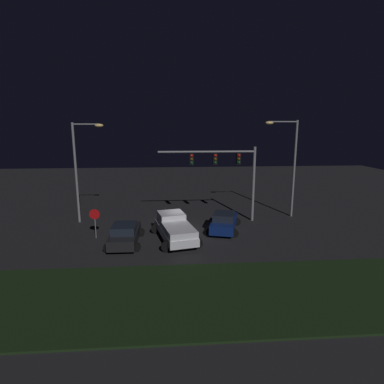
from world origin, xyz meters
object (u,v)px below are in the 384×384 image
Objects in this scene: street_lamp_left at (81,161)px; pickup_truck at (175,227)px; car_sedan at (125,234)px; car_sedan_far at (224,222)px; street_lamp_right at (289,157)px; stop_sign at (95,218)px; traffic_signal_gantry at (226,166)px.

pickup_truck is at bearing -33.09° from street_lamp_left.
street_lamp_left is at bearing 44.16° from pickup_truck.
pickup_truck is at bearing -79.39° from car_sedan.
car_sedan_far is (7.51, 2.41, 0.00)m from car_sedan.
street_lamp_right reaches higher than stop_sign.
street_lamp_right reaches higher than street_lamp_left.
pickup_truck is at bearing 130.16° from car_sedan_far.
stop_sign is at bearing -161.18° from traffic_signal_gantry.
car_sedan_far is 4.90m from traffic_signal_gantry.
stop_sign reaches higher than car_sedan_far.
street_lamp_left is 3.82× the size of stop_sign.
street_lamp_left is (-11.69, 3.22, 4.59)m from car_sedan_far.
pickup_truck reaches higher than car_sedan_far.
pickup_truck is 10.17m from street_lamp_left.
street_lamp_right reaches higher than car_sedan.
street_lamp_left reaches higher than stop_sign.
stop_sign is at bearing 69.48° from pickup_truck.
traffic_signal_gantry is 12.25m from street_lamp_left.
stop_sign is (-9.86, -1.00, 0.82)m from car_sedan_far.
traffic_signal_gantry is at bearing 18.82° from stop_sign.
traffic_signal_gantry is (0.53, 2.54, 4.16)m from car_sedan_far.
pickup_truck is 0.65× the size of street_lamp_right.
car_sedan_far is at bearing 5.77° from stop_sign.
pickup_truck is 7.38m from traffic_signal_gantry.
car_sedan_far is at bearing -150.46° from street_lamp_right.
street_lamp_left is (-7.71, 5.02, 4.33)m from pickup_truck.
street_lamp_right is (13.88, 6.02, 4.74)m from car_sedan.
pickup_truck reaches higher than car_sedan.
car_sedan is 2.86m from stop_sign.
pickup_truck is at bearing -7.78° from stop_sign.
traffic_signal_gantry reaches higher than pickup_truck.
stop_sign is (-16.23, -4.61, -3.92)m from street_lamp_right.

